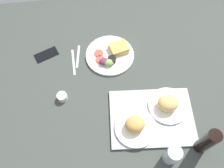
# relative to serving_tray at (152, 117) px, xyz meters

# --- Properties ---
(ground_plane) EXTENTS (1.90, 1.50, 0.03)m
(ground_plane) POSITION_rel_serving_tray_xyz_m (0.17, -0.24, -0.02)
(ground_plane) COLOR #383D38
(serving_tray) EXTENTS (0.47, 0.36, 0.02)m
(serving_tray) POSITION_rel_serving_tray_xyz_m (0.00, 0.00, 0.00)
(serving_tray) COLOR #9EA0A3
(serving_tray) RESTS_ON ground_plane
(bread_plate_near) EXTENTS (0.22, 0.22, 0.09)m
(bread_plate_near) POSITION_rel_serving_tray_xyz_m (-0.09, -0.05, 0.04)
(bread_plate_near) COLOR white
(bread_plate_near) RESTS_ON serving_tray
(bread_plate_far) EXTENTS (0.22, 0.22, 0.08)m
(bread_plate_far) POSITION_rel_serving_tray_xyz_m (0.10, 0.05, 0.04)
(bread_plate_far) COLOR white
(bread_plate_far) RESTS_ON serving_tray
(plate_with_salad) EXTENTS (0.30, 0.30, 0.05)m
(plate_with_salad) POSITION_rel_serving_tray_xyz_m (0.17, -0.43, 0.01)
(plate_with_salad) COLOR white
(plate_with_salad) RESTS_ON ground_plane
(drinking_glass) EXTENTS (0.07, 0.07, 0.13)m
(drinking_glass) POSITION_rel_serving_tray_xyz_m (-0.05, 0.22, 0.06)
(drinking_glass) COLOR silver
(drinking_glass) RESTS_ON ground_plane
(soda_bottle) EXTENTS (0.06, 0.06, 0.21)m
(soda_bottle) POSITION_rel_serving_tray_xyz_m (-0.21, 0.18, 0.10)
(soda_bottle) COLOR black
(soda_bottle) RESTS_ON ground_plane
(espresso_cup) EXTENTS (0.06, 0.06, 0.04)m
(espresso_cup) POSITION_rel_serving_tray_xyz_m (0.48, -0.18, 0.01)
(espresso_cup) COLOR silver
(espresso_cup) RESTS_ON ground_plane
(fork) EXTENTS (0.04, 0.17, 0.01)m
(fork) POSITION_rel_serving_tray_xyz_m (0.38, -0.46, -0.01)
(fork) COLOR #B7B7BC
(fork) RESTS_ON ground_plane
(knife) EXTENTS (0.02, 0.19, 0.01)m
(knife) POSITION_rel_serving_tray_xyz_m (0.41, -0.42, -0.01)
(knife) COLOR #B7B7BC
(knife) RESTS_ON ground_plane
(cell_phone) EXTENTS (0.16, 0.12, 0.01)m
(cell_phone) POSITION_rel_serving_tray_xyz_m (0.57, -0.49, -0.00)
(cell_phone) COLOR black
(cell_phone) RESTS_ON ground_plane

